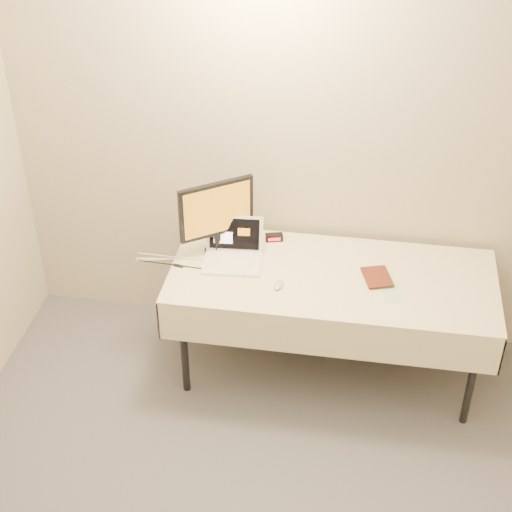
# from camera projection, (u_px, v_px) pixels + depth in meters

# --- Properties ---
(back_wall) EXTENTS (4.00, 0.10, 2.70)m
(back_wall) POSITION_uv_depth(u_px,v_px,m) (345.00, 143.00, 4.48)
(back_wall) COLOR beige
(back_wall) RESTS_ON ground
(table) EXTENTS (1.86, 0.81, 0.74)m
(table) POSITION_uv_depth(u_px,v_px,m) (332.00, 284.00, 4.50)
(table) COLOR black
(table) RESTS_ON ground
(laptop) EXTENTS (0.36, 0.32, 0.23)m
(laptop) POSITION_uv_depth(u_px,v_px,m) (233.00, 251.00, 4.56)
(laptop) COLOR white
(laptop) RESTS_ON table
(monitor) EXTENTS (0.39, 0.28, 0.47)m
(monitor) POSITION_uv_depth(u_px,v_px,m) (216.00, 213.00, 4.50)
(monitor) COLOR black
(monitor) RESTS_ON table
(book) EXTENTS (0.15, 0.06, 0.20)m
(book) POSITION_uv_depth(u_px,v_px,m) (366.00, 266.00, 4.37)
(book) COLOR maroon
(book) RESTS_ON table
(alarm_clock) EXTENTS (0.11, 0.07, 0.04)m
(alarm_clock) POSITION_uv_depth(u_px,v_px,m) (274.00, 237.00, 4.74)
(alarm_clock) COLOR black
(alarm_clock) RESTS_ON table
(clicker) EXTENTS (0.06, 0.10, 0.02)m
(clicker) POSITION_uv_depth(u_px,v_px,m) (279.00, 285.00, 4.37)
(clicker) COLOR #B4B4B7
(clicker) RESTS_ON table
(paper_form) EXTENTS (0.19, 0.30, 0.00)m
(paper_form) POSITION_uv_depth(u_px,v_px,m) (390.00, 287.00, 4.37)
(paper_form) COLOR #B3E1B5
(paper_form) RESTS_ON table
(usb_dongle) EXTENTS (0.06, 0.03, 0.01)m
(usb_dongle) POSITION_uv_depth(u_px,v_px,m) (178.00, 266.00, 4.53)
(usb_dongle) COLOR black
(usb_dongle) RESTS_ON table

